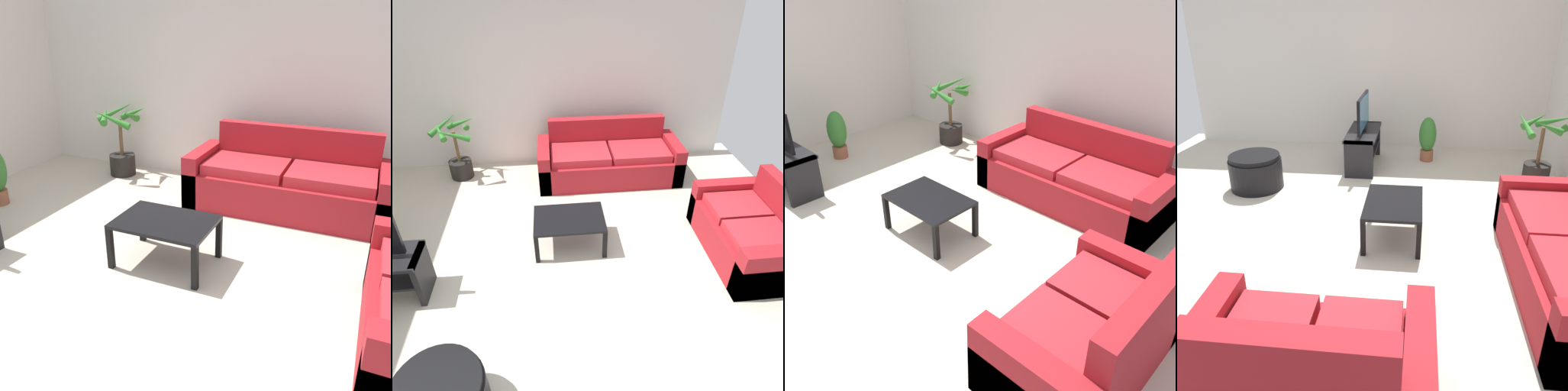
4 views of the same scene
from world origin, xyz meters
TOP-DOWN VIEW (x-y plane):
  - ground_plane at (0.00, 0.00)m, footprint 6.60×6.60m
  - wall_back at (0.00, 3.00)m, footprint 6.00×0.06m
  - couch_main at (0.88, 2.28)m, footprint 2.24×0.90m
  - couch_loveseat at (2.28, 0.31)m, footprint 0.90×1.48m
  - coffee_table at (0.14, 0.68)m, footprint 0.85×0.60m
  - potted_palm at (-1.52, 2.56)m, footprint 0.74×0.75m

SIDE VIEW (x-z plane):
  - ground_plane at x=0.00m, z-range 0.00..0.00m
  - couch_loveseat at x=2.28m, z-range -0.15..0.75m
  - couch_main at x=0.88m, z-range -0.15..0.75m
  - coffee_table at x=0.14m, z-range 0.15..0.57m
  - potted_palm at x=-1.52m, z-range -0.08..0.91m
  - wall_back at x=0.00m, z-range 0.00..2.70m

